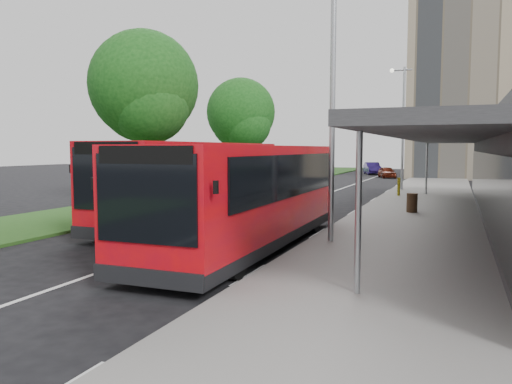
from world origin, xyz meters
TOP-DOWN VIEW (x-y plane):
  - ground at (0.00, 0.00)m, footprint 120.00×120.00m
  - pavement at (6.00, 20.00)m, footprint 5.00×80.00m
  - grass_verge at (-7.00, 20.00)m, footprint 5.00×80.00m
  - lane_centre_line at (0.00, 15.00)m, footprint 0.12×70.00m
  - kerb_dashes at (3.30, 19.00)m, footprint 0.12×56.00m
  - tree_mid at (-7.01, 9.05)m, footprint 5.41×5.41m
  - tree_far at (-7.01, 21.05)m, footprint 4.92×4.92m
  - lamp_post_near at (4.12, 2.00)m, footprint 1.44×0.28m
  - lamp_post_far at (4.12, 22.00)m, footprint 1.44×0.28m
  - bus_main at (2.08, 0.83)m, footprint 2.82×10.40m
  - bus_second at (-1.66, 4.61)m, footprint 2.95×10.89m
  - litter_bin at (5.85, 9.80)m, footprint 0.55×0.55m
  - bollard at (4.50, 17.35)m, footprint 0.18×0.18m
  - car_near at (1.25, 37.59)m, footprint 2.32×3.48m
  - car_far at (-1.15, 43.95)m, footprint 2.64×4.27m

SIDE VIEW (x-z plane):
  - ground at x=0.00m, z-range 0.00..0.00m
  - kerb_dashes at x=3.30m, z-range 0.00..0.01m
  - lane_centre_line at x=0.00m, z-range 0.00..0.01m
  - grass_verge at x=-7.00m, z-range 0.00..0.10m
  - pavement at x=6.00m, z-range 0.00..0.15m
  - car_near at x=1.25m, z-range 0.00..1.10m
  - litter_bin at x=5.85m, z-range 0.15..0.96m
  - car_far at x=-1.15m, z-range 0.00..1.33m
  - bollard at x=4.50m, z-range 0.15..1.19m
  - bus_main at x=2.08m, z-range 0.04..2.97m
  - bus_second at x=-1.66m, z-range 0.04..3.11m
  - lamp_post_near at x=4.12m, z-range 0.72..8.72m
  - lamp_post_far at x=4.12m, z-range 0.72..8.72m
  - tree_far at x=-7.01m, z-range 1.15..9.06m
  - tree_mid at x=-7.01m, z-range 1.27..9.97m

